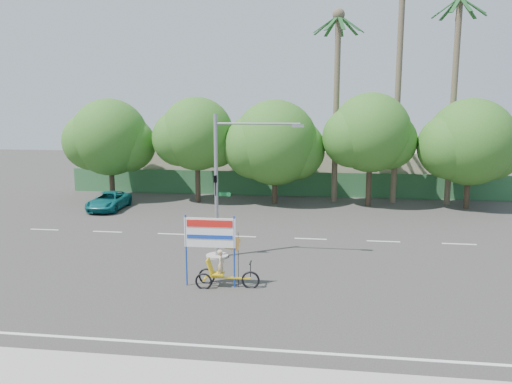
# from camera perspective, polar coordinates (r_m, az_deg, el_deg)

# --- Properties ---
(ground) EXTENTS (120.00, 120.00, 0.00)m
(ground) POSITION_cam_1_polar(r_m,az_deg,el_deg) (20.82, 0.07, -10.91)
(ground) COLOR #33302D
(ground) RESTS_ON ground
(fence) EXTENTS (38.00, 0.08, 2.00)m
(fence) POSITION_cam_1_polar(r_m,az_deg,el_deg) (41.38, 4.00, 0.92)
(fence) COLOR #336B3D
(fence) RESTS_ON ground
(building_left) EXTENTS (12.00, 8.00, 4.00)m
(building_left) POSITION_cam_1_polar(r_m,az_deg,el_deg) (47.32, -7.82, 3.19)
(building_left) COLOR #C2B59A
(building_left) RESTS_ON ground
(building_right) EXTENTS (14.00, 8.00, 3.60)m
(building_right) POSITION_cam_1_polar(r_m,az_deg,el_deg) (45.97, 14.39, 2.53)
(building_right) COLOR #C2B59A
(building_right) RESTS_ON ground
(tree_far_left) EXTENTS (7.14, 6.00, 7.96)m
(tree_far_left) POSITION_cam_1_polar(r_m,az_deg,el_deg) (40.92, -16.41, 5.76)
(tree_far_left) COLOR #473828
(tree_far_left) RESTS_ON ground
(tree_left) EXTENTS (6.66, 5.60, 8.07)m
(tree_left) POSITION_cam_1_polar(r_m,az_deg,el_deg) (38.59, -6.83, 6.30)
(tree_left) COLOR #473828
(tree_left) RESTS_ON ground
(tree_center) EXTENTS (7.62, 6.40, 7.85)m
(tree_center) POSITION_cam_1_polar(r_m,az_deg,el_deg) (37.59, 2.11, 5.37)
(tree_center) COLOR #473828
(tree_center) RESTS_ON ground
(tree_right) EXTENTS (6.90, 5.80, 8.36)m
(tree_right) POSITION_cam_1_polar(r_m,az_deg,el_deg) (37.52, 12.89, 6.30)
(tree_right) COLOR #473828
(tree_right) RESTS_ON ground
(tree_far_right) EXTENTS (7.38, 6.20, 7.94)m
(tree_far_right) POSITION_cam_1_polar(r_m,az_deg,el_deg) (38.82, 23.23, 4.99)
(tree_far_right) COLOR #473828
(tree_far_right) RESTS_ON ground
(palm_tall) EXTENTS (3.73, 3.79, 17.45)m
(palm_tall) POSITION_cam_1_polar(r_m,az_deg,el_deg) (39.31, 16.05, 13.95)
(palm_tall) COLOR #70604C
(palm_tall) RESTS_ON ground
(palm_mid) EXTENTS (3.73, 3.79, 15.45)m
(palm_mid) POSITION_cam_1_polar(r_m,az_deg,el_deg) (39.99, 21.78, 12.03)
(palm_mid) COLOR #70604C
(palm_mid) RESTS_ON ground
(palm_short) EXTENTS (3.73, 3.79, 14.45)m
(palm_short) POSITION_cam_1_polar(r_m,az_deg,el_deg) (38.85, 9.22, 11.88)
(palm_short) COLOR #70604C
(palm_short) RESTS_ON ground
(traffic_signal) EXTENTS (4.72, 1.10, 7.00)m
(traffic_signal) POSITION_cam_1_polar(r_m,az_deg,el_deg) (24.18, -3.85, -0.81)
(traffic_signal) COLOR gray
(traffic_signal) RESTS_ON ground
(trike_billboard) EXTENTS (3.10, 0.72, 3.05)m
(trike_billboard) POSITION_cam_1_polar(r_m,az_deg,el_deg) (20.64, -4.45, -7.53)
(trike_billboard) COLOR black
(trike_billboard) RESTS_ON ground
(pickup_truck) EXTENTS (2.30, 4.65, 1.27)m
(pickup_truck) POSITION_cam_1_polar(r_m,az_deg,el_deg) (37.39, -16.49, -0.98)
(pickup_truck) COLOR #0F656A
(pickup_truck) RESTS_ON ground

